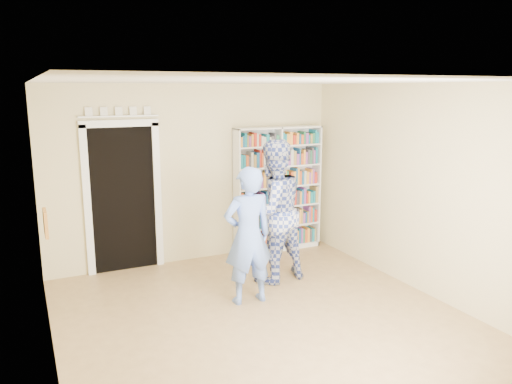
% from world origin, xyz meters
% --- Properties ---
extents(floor, '(5.00, 5.00, 0.00)m').
position_xyz_m(floor, '(0.00, 0.00, 0.00)').
color(floor, '#947147').
rests_on(floor, ground).
extents(ceiling, '(5.00, 5.00, 0.00)m').
position_xyz_m(ceiling, '(0.00, 0.00, 2.70)').
color(ceiling, white).
rests_on(ceiling, wall_back).
extents(wall_back, '(4.50, 0.00, 4.50)m').
position_xyz_m(wall_back, '(0.00, 2.50, 1.35)').
color(wall_back, beige).
rests_on(wall_back, floor).
extents(wall_left, '(0.00, 5.00, 5.00)m').
position_xyz_m(wall_left, '(-2.25, 0.00, 1.35)').
color(wall_left, beige).
rests_on(wall_left, floor).
extents(wall_right, '(0.00, 5.00, 5.00)m').
position_xyz_m(wall_right, '(2.25, 0.00, 1.35)').
color(wall_right, beige).
rests_on(wall_right, floor).
extents(bookshelf, '(1.48, 0.28, 2.03)m').
position_xyz_m(bookshelf, '(1.35, 2.34, 1.03)').
color(bookshelf, white).
rests_on(bookshelf, floor).
extents(doorway, '(1.10, 0.08, 2.43)m').
position_xyz_m(doorway, '(-1.10, 2.48, 1.18)').
color(doorway, black).
rests_on(doorway, floor).
extents(wall_art, '(0.03, 0.25, 0.25)m').
position_xyz_m(wall_art, '(-2.23, 0.20, 1.40)').
color(wall_art, brown).
rests_on(wall_art, wall_left).
extents(man_blue, '(0.63, 0.42, 1.72)m').
position_xyz_m(man_blue, '(0.05, 0.66, 0.86)').
color(man_blue, '#688DE9').
rests_on(man_blue, floor).
extents(man_plaid, '(1.06, 0.88, 1.97)m').
position_xyz_m(man_plaid, '(0.66, 1.18, 0.98)').
color(man_plaid, '#314296').
rests_on(man_plaid, floor).
extents(paper_sheet, '(0.22, 0.04, 0.32)m').
position_xyz_m(paper_sheet, '(0.74, 1.00, 1.07)').
color(paper_sheet, white).
rests_on(paper_sheet, man_plaid).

